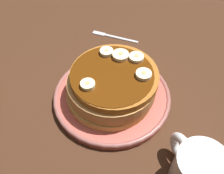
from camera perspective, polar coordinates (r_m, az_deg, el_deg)
ground_plane at (r=57.58cm, az=0.00°, el=-3.47°), size 140.00×140.00×3.00cm
plate at (r=55.67cm, az=0.00°, el=-1.97°), size 25.24×25.24×1.72cm
pancake_stack at (r=52.79cm, az=0.04°, el=0.49°), size 18.74×19.23×6.46cm
banana_slice_0 at (r=48.25cm, az=-5.42°, el=0.51°), size 2.82×2.82×1.05cm
banana_slice_1 at (r=50.16cm, az=7.03°, el=2.76°), size 3.12×3.12×1.05cm
banana_slice_2 at (r=53.50cm, az=5.43°, el=6.54°), size 3.11×3.11×0.99cm
banana_slice_3 at (r=54.49cm, az=-1.22°, el=7.77°), size 2.86×2.86×1.03cm
banana_slice_4 at (r=53.68cm, az=1.93°, el=7.01°), size 3.49×3.49×1.08cm
coffee_mug at (r=45.95cm, az=18.37°, el=-16.87°), size 11.68×8.50×7.89cm
fork at (r=71.44cm, az=0.05°, el=11.24°), size 10.08×9.68×0.50cm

